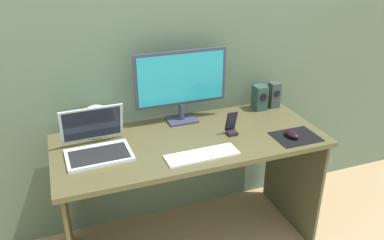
# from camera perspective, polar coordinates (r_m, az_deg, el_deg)

# --- Properties ---
(wall_back) EXTENTS (6.00, 0.04, 2.50)m
(wall_back) POSITION_cam_1_polar(r_m,az_deg,el_deg) (2.34, -3.61, 12.52)
(wall_back) COLOR #5C7159
(wall_back) RESTS_ON ground_plane
(desk) EXTENTS (1.50, 0.65, 0.75)m
(desk) POSITION_cam_1_polar(r_m,az_deg,el_deg) (2.24, -0.24, -6.16)
(desk) COLOR brown
(desk) RESTS_ON ground_plane
(monitor) EXTENTS (0.56, 0.14, 0.44)m
(monitor) POSITION_cam_1_polar(r_m,az_deg,el_deg) (2.28, -1.61, 5.56)
(monitor) COLOR #32394E
(monitor) RESTS_ON desk
(speaker_right) EXTENTS (0.07, 0.06, 0.17)m
(speaker_right) POSITION_cam_1_polar(r_m,az_deg,el_deg) (2.59, 11.98, 3.63)
(speaker_right) COLOR #353E3F
(speaker_right) RESTS_ON desk
(speaker_near_monitor) EXTENTS (0.08, 0.09, 0.16)m
(speaker_near_monitor) POSITION_cam_1_polar(r_m,az_deg,el_deg) (2.54, 9.93, 3.26)
(speaker_near_monitor) COLOR #28433D
(speaker_near_monitor) RESTS_ON desk
(laptop) EXTENTS (0.34, 0.30, 0.23)m
(laptop) POSITION_cam_1_polar(r_m,az_deg,el_deg) (2.06, -13.85, -3.50)
(laptop) COLOR silver
(laptop) RESTS_ON desk
(fishbowl) EXTENTS (0.18, 0.18, 0.18)m
(fishbowl) POSITION_cam_1_polar(r_m,az_deg,el_deg) (2.25, -13.83, -0.01)
(fishbowl) COLOR silver
(fishbowl) RESTS_ON desk
(keyboard_external) EXTENTS (0.38, 0.13, 0.01)m
(keyboard_external) POSITION_cam_1_polar(r_m,az_deg,el_deg) (1.99, 1.48, -5.16)
(keyboard_external) COLOR white
(keyboard_external) RESTS_ON desk
(mousepad) EXTENTS (0.25, 0.20, 0.00)m
(mousepad) POSITION_cam_1_polar(r_m,az_deg,el_deg) (2.25, 15.00, -2.39)
(mousepad) COLOR black
(mousepad) RESTS_ON desk
(mouse) EXTENTS (0.08, 0.11, 0.04)m
(mouse) POSITION_cam_1_polar(r_m,az_deg,el_deg) (2.23, 14.50, -2.04)
(mouse) COLOR black
(mouse) RESTS_ON mousepad
(phone_in_dock) EXTENTS (0.06, 0.06, 0.14)m
(phone_in_dock) POSITION_cam_1_polar(r_m,az_deg,el_deg) (2.20, 5.83, -0.93)
(phone_in_dock) COLOR black
(phone_in_dock) RESTS_ON desk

